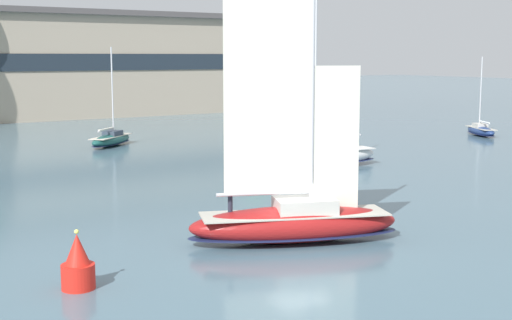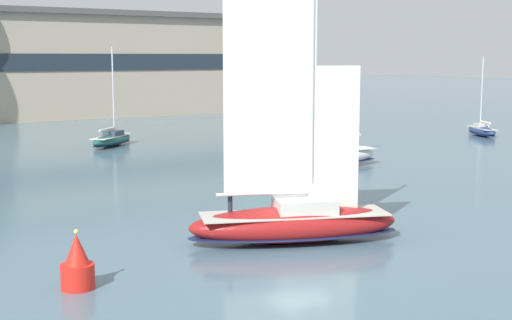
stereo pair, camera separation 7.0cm
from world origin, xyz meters
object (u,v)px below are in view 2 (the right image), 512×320
(sailboat_moored_near_marina, at_px, (309,110))
(channel_buoy, at_px, (77,265))
(tree_shore_left, at_px, (257,45))
(sailboat_main, at_px, (294,219))
(sailboat_moored_outer_mooring, at_px, (323,156))
(sailboat_moored_far_slip, at_px, (112,139))
(sailboat_moored_mid_channel, at_px, (482,130))

(sailboat_moored_near_marina, bearing_deg, channel_buoy, -133.30)
(tree_shore_left, height_order, sailboat_main, tree_shore_left)
(sailboat_moored_outer_mooring, bearing_deg, sailboat_moored_far_slip, 112.13)
(tree_shore_left, bearing_deg, sailboat_moored_near_marina, -96.51)
(tree_shore_left, xyz_separation_m, sailboat_moored_far_slip, (-35.57, -31.37, -8.86))
(sailboat_main, xyz_separation_m, sailboat_moored_mid_channel, (39.83, 23.15, -0.47))
(sailboat_moored_mid_channel, bearing_deg, sailboat_moored_near_marina, 90.50)
(channel_buoy, bearing_deg, sailboat_main, 5.99)
(sailboat_main, bearing_deg, sailboat_moored_mid_channel, 30.16)
(sailboat_moored_mid_channel, bearing_deg, sailboat_main, -149.84)
(tree_shore_left, xyz_separation_m, sailboat_moored_outer_mooring, (-27.51, -51.17, -8.61))
(sailboat_moored_near_marina, xyz_separation_m, sailboat_moored_mid_channel, (0.25, -28.27, -0.25))
(sailboat_moored_far_slip, bearing_deg, sailboat_moored_outer_mooring, -67.87)
(sailboat_moored_near_marina, height_order, sailboat_moored_mid_channel, sailboat_moored_near_marina)
(sailboat_moored_mid_channel, height_order, sailboat_moored_outer_mooring, sailboat_moored_outer_mooring)
(sailboat_main, height_order, channel_buoy, sailboat_main)
(sailboat_moored_near_marina, height_order, sailboat_moored_outer_mooring, sailboat_moored_outer_mooring)
(tree_shore_left, height_order, sailboat_moored_mid_channel, tree_shore_left)
(tree_shore_left, distance_m, sailboat_moored_mid_channel, 44.56)
(sailboat_main, relative_size, channel_buoy, 6.04)
(sailboat_moored_outer_mooring, bearing_deg, sailboat_main, -131.54)
(sailboat_moored_far_slip, bearing_deg, sailboat_moored_mid_channel, -19.80)
(sailboat_main, height_order, sailboat_moored_near_marina, sailboat_main)
(sailboat_moored_mid_channel, height_order, sailboat_moored_far_slip, sailboat_moored_far_slip)
(tree_shore_left, distance_m, channel_buoy, 85.40)
(tree_shore_left, xyz_separation_m, sailboat_main, (-41.34, -66.78, -8.44))
(tree_shore_left, height_order, sailboat_moored_outer_mooring, tree_shore_left)
(sailboat_moored_mid_channel, height_order, channel_buoy, sailboat_moored_mid_channel)
(sailboat_main, distance_m, sailboat_moored_outer_mooring, 20.85)
(sailboat_main, relative_size, sailboat_moored_mid_channel, 1.61)
(sailboat_main, xyz_separation_m, sailboat_moored_outer_mooring, (13.83, 15.61, -0.16))
(sailboat_moored_far_slip, distance_m, channel_buoy, 39.65)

